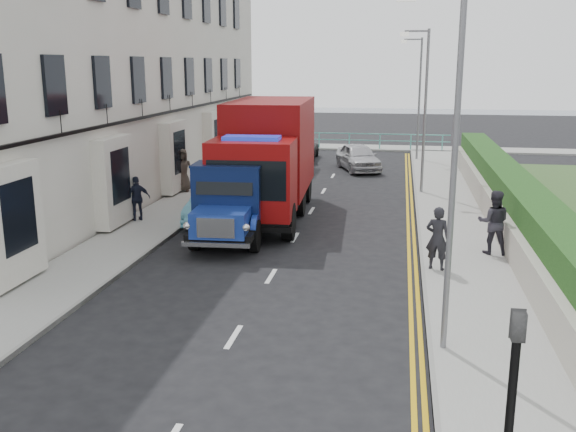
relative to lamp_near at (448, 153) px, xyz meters
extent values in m
plane|color=black|center=(-4.18, 2.00, -4.00)|extent=(120.00, 120.00, 0.00)
cube|color=gray|center=(-9.38, 11.00, -3.94)|extent=(2.40, 38.00, 0.12)
cube|color=gray|center=(1.12, 11.00, -3.94)|extent=(2.60, 38.00, 0.12)
cube|color=gray|center=(-4.18, 31.00, -3.94)|extent=(30.00, 2.50, 0.12)
plane|color=slate|center=(-4.18, 62.00, -4.00)|extent=(120.00, 120.00, 0.00)
cube|color=silver|center=(-13.68, 15.00, 3.00)|extent=(6.00, 30.00, 14.00)
cube|color=black|center=(-10.53, 15.00, -0.40)|extent=(0.12, 28.00, 0.10)
cube|color=#B2AD9E|center=(2.42, 11.00, -3.45)|extent=(0.30, 28.00, 1.00)
cube|color=#163D13|center=(3.12, 11.00, -3.05)|extent=(1.20, 28.00, 1.70)
cube|color=#59B2A5|center=(-4.18, 30.20, -2.92)|extent=(13.00, 0.08, 0.06)
cube|color=#59B2A5|center=(-4.18, 30.20, -3.35)|extent=(13.00, 0.06, 0.05)
cylinder|color=slate|center=(0.12, 0.00, -0.50)|extent=(0.12, 0.12, 7.00)
cylinder|color=slate|center=(0.12, 16.00, -0.50)|extent=(0.12, 0.12, 7.00)
cube|color=slate|center=(-0.38, 16.00, 2.90)|extent=(1.00, 0.08, 0.08)
cube|color=beige|center=(-0.88, 16.00, 2.78)|extent=(0.35, 0.18, 0.18)
cylinder|color=slate|center=(0.12, 26.00, -0.50)|extent=(0.12, 0.12, 7.00)
cube|color=slate|center=(-0.38, 26.00, 2.90)|extent=(1.00, 0.08, 0.08)
cube|color=beige|center=(-0.88, 26.00, 2.78)|extent=(0.35, 0.18, 0.18)
imported|color=black|center=(0.42, -5.50, -1.40)|extent=(0.16, 0.20, 1.00)
cylinder|color=black|center=(-6.97, 6.07, -3.49)|extent=(0.33, 1.02, 1.01)
cylinder|color=black|center=(-5.12, 6.18, -3.49)|extent=(0.33, 1.02, 1.01)
cylinder|color=black|center=(-7.14, 9.01, -3.49)|extent=(0.33, 1.02, 1.01)
cylinder|color=black|center=(-5.30, 9.12, -3.49)|extent=(0.33, 1.02, 1.01)
cube|color=black|center=(-6.13, 7.59, -3.35)|extent=(2.29, 5.15, 0.19)
cube|color=navy|center=(-6.02, 5.65, -2.97)|extent=(1.71, 1.46, 0.76)
cube|color=silver|center=(-5.98, 4.95, -2.97)|extent=(1.11, 0.15, 0.58)
cube|color=#0C1842|center=(-6.09, 6.86, -2.37)|extent=(2.17, 1.38, 1.84)
cube|color=black|center=(-6.21, 8.85, -3.10)|extent=(2.38, 3.07, 0.13)
cylinder|color=black|center=(-6.68, 7.56, -3.38)|extent=(0.42, 1.25, 1.23)
cylinder|color=black|center=(-4.33, 7.68, -3.38)|extent=(0.42, 1.25, 1.23)
cylinder|color=black|center=(-6.86, 11.03, -3.38)|extent=(0.42, 1.25, 1.23)
cylinder|color=black|center=(-4.51, 11.15, -3.38)|extent=(0.42, 1.25, 1.23)
cylinder|color=black|center=(-6.98, 13.49, -3.38)|extent=(0.42, 1.25, 1.23)
cylinder|color=black|center=(-4.63, 13.61, -3.38)|extent=(0.42, 1.25, 1.23)
cube|color=black|center=(-5.65, 10.53, -3.16)|extent=(2.97, 7.96, 0.28)
cube|color=maroon|center=(-5.51, 7.62, -1.98)|extent=(2.79, 2.26, 2.46)
cube|color=black|center=(-5.46, 6.59, -1.87)|extent=(2.47, 0.21, 1.23)
cube|color=#720808|center=(-5.72, 11.76, -1.42)|extent=(3.09, 5.96, 3.36)
imported|color=black|center=(-6.78, 9.00, -3.35)|extent=(1.72, 3.85, 1.29)
imported|color=#65BBD9|center=(-7.47, 9.79, -3.36)|extent=(1.48, 3.91, 1.27)
imported|color=#AEADB2|center=(-7.49, 16.17, -3.36)|extent=(2.14, 4.51, 1.27)
imported|color=black|center=(-6.79, 25.33, -3.35)|extent=(2.35, 4.72, 1.29)
imported|color=#B8B7BC|center=(-3.04, 22.00, -3.28)|extent=(3.01, 4.53, 1.43)
imported|color=black|center=(0.22, 5.05, -3.00)|extent=(0.73, 0.57, 1.75)
imported|color=#2E2C36|center=(1.92, 6.87, -2.93)|extent=(0.97, 0.78, 1.90)
imported|color=black|center=(-10.03, 8.94, -3.08)|extent=(0.98, 0.86, 1.59)
imported|color=#393029|center=(-10.18, 14.26, -2.94)|extent=(1.05, 0.82, 1.88)
camera|label=1|loc=(-0.89, -12.15, 1.64)|focal=40.00mm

